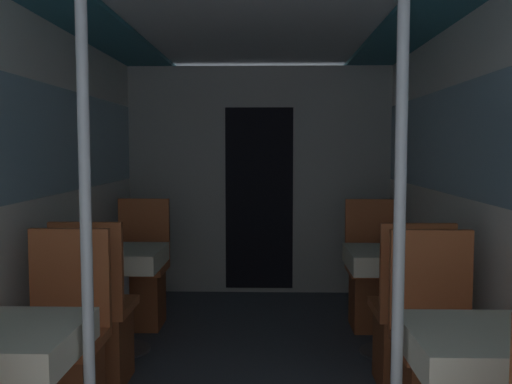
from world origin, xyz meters
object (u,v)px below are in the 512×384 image
at_px(dining_table_right_1, 390,268).
at_px(chair_right_near_1, 409,336).
at_px(dining_table_left_0, 5,359).
at_px(support_pole_left_0, 86,231).
at_px(dining_table_right_0, 484,363).
at_px(support_pole_right_0, 399,232).
at_px(dining_table_left_1, 121,267).
at_px(chair_right_far_1, 374,288).
at_px(chair_left_near_1, 97,333).
at_px(chair_left_far_0, 61,371).
at_px(chair_left_far_1, 140,287).
at_px(chair_right_far_0, 438,375).

bearing_deg(dining_table_right_1, chair_right_near_1, -90.00).
relative_size(dining_table_left_0, support_pole_left_0, 0.33).
distance_m(dining_table_right_0, support_pole_right_0, 0.59).
xyz_separation_m(dining_table_left_1, chair_right_far_1, (1.81, 0.56, -0.27)).
xyz_separation_m(chair_left_near_1, chair_right_far_1, (1.81, 1.12, 0.00)).
distance_m(chair_left_far_0, chair_left_far_1, 1.69).
relative_size(chair_left_near_1, chair_right_far_1, 1.00).
bearing_deg(support_pole_left_0, chair_right_far_1, 56.48).
bearing_deg(chair_right_near_1, support_pole_left_0, -142.83).
relative_size(chair_left_near_1, support_pole_right_0, 0.46).
bearing_deg(support_pole_right_0, dining_table_left_0, 180.00).
height_order(chair_left_far_0, chair_right_far_1, same).
height_order(dining_table_right_0, dining_table_right_1, same).
bearing_deg(chair_right_near_1, chair_right_far_1, 90.00).
distance_m(chair_left_far_0, chair_right_near_1, 1.90).
xyz_separation_m(dining_table_left_0, chair_right_far_1, (1.81, 2.24, -0.27)).
xyz_separation_m(dining_table_left_1, chair_left_far_1, (-0.00, 0.56, -0.27)).
xyz_separation_m(chair_left_far_1, dining_table_right_1, (1.81, -0.56, 0.27)).
xyz_separation_m(chair_left_near_1, dining_table_right_1, (1.81, 0.56, 0.27)).
relative_size(dining_table_right_1, chair_right_far_1, 0.72).
height_order(support_pole_left_0, chair_left_far_1, support_pole_left_0).
bearing_deg(support_pole_right_0, chair_right_near_1, 74.03).
xyz_separation_m(chair_left_far_0, dining_table_right_0, (1.81, -0.56, 0.27)).
distance_m(chair_left_near_1, chair_right_far_1, 2.13).
relative_size(dining_table_left_0, dining_table_left_1, 1.00).
height_order(chair_left_near_1, dining_table_right_1, chair_left_near_1).
bearing_deg(dining_table_right_1, dining_table_right_0, -90.00).
relative_size(support_pole_left_0, dining_table_right_0, 3.05).
bearing_deg(chair_left_far_1, dining_table_right_0, 128.88).
height_order(chair_left_far_1, support_pole_right_0, support_pole_right_0).
bearing_deg(chair_right_near_1, dining_table_left_0, -148.08).
height_order(dining_table_left_1, chair_right_far_0, chair_right_far_0).
bearing_deg(chair_right_near_1, chair_left_far_1, 148.31).
xyz_separation_m(support_pole_right_0, chair_right_near_1, (0.32, 1.13, -0.77)).
xyz_separation_m(dining_table_left_0, dining_table_left_1, (0.00, 1.69, 0.00)).
xyz_separation_m(chair_left_far_1, support_pole_right_0, (1.49, -2.24, 0.77)).
height_order(dining_table_left_0, chair_right_far_1, chair_right_far_1).
bearing_deg(dining_table_left_0, chair_right_near_1, 31.92).
distance_m(support_pole_right_0, dining_table_right_1, 1.79).
bearing_deg(chair_right_far_0, chair_left_far_0, 0.00).
height_order(dining_table_left_0, dining_table_right_1, same).
bearing_deg(chair_left_far_1, dining_table_left_1, 90.00).
distance_m(chair_left_far_1, support_pole_right_0, 2.80).
xyz_separation_m(support_pole_left_0, chair_right_near_1, (1.49, 1.13, -0.77)).
distance_m(chair_left_far_1, chair_right_far_1, 1.81).
bearing_deg(support_pole_left_0, chair_left_far_1, 98.18).
bearing_deg(dining_table_left_0, chair_left_near_1, 90.00).
xyz_separation_m(chair_left_far_1, chair_right_far_0, (1.81, -1.69, 0.00)).
height_order(chair_right_near_1, chair_right_far_1, same).
height_order(dining_table_left_0, chair_left_far_0, chair_left_far_0).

